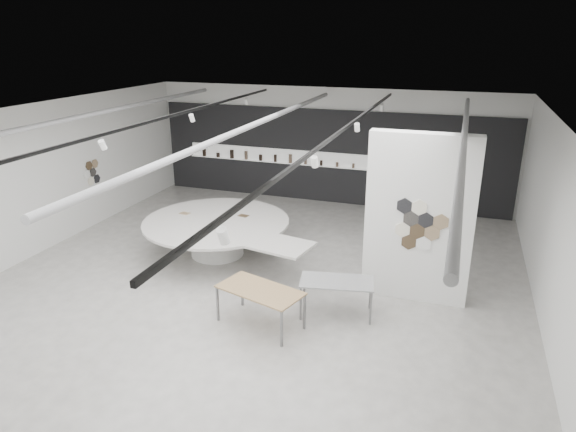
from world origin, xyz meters
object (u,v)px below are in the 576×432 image
(display_island, at_px, (219,233))
(sample_table_wood, at_px, (260,292))
(sample_table_stone, at_px, (337,284))
(kitchen_counter, at_px, (426,202))
(partition_column, at_px, (419,219))

(display_island, relative_size, sample_table_wood, 2.75)
(sample_table_stone, distance_m, kitchen_counter, 6.89)
(display_island, relative_size, kitchen_counter, 3.08)
(partition_column, height_order, sample_table_wood, partition_column)
(kitchen_counter, bearing_deg, display_island, -126.91)
(sample_table_wood, relative_size, sample_table_stone, 1.16)
(display_island, relative_size, sample_table_stone, 3.19)
(display_island, xyz_separation_m, kitchen_counter, (4.78, 4.88, -0.17))
(sample_table_stone, height_order, kitchen_counter, kitchen_counter)
(partition_column, bearing_deg, sample_table_stone, -138.27)
(sample_table_wood, distance_m, sample_table_stone, 1.58)
(display_island, height_order, kitchen_counter, kitchen_counter)
(sample_table_wood, xyz_separation_m, kitchen_counter, (2.53, 7.66, -0.27))
(partition_column, bearing_deg, sample_table_wood, -141.77)
(display_island, distance_m, sample_table_wood, 3.58)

